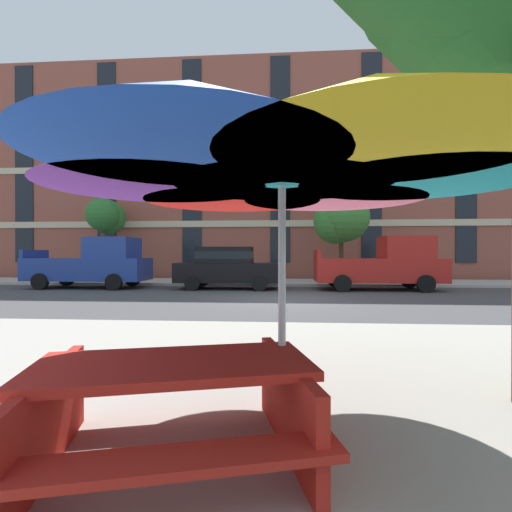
% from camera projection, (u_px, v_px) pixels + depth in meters
% --- Properties ---
extents(ground_plane, '(120.00, 120.00, 0.00)m').
position_uv_depth(ground_plane, '(278.00, 300.00, 11.88)').
color(ground_plane, '#424244').
extents(sidewalk_near_patio, '(56.00, 9.00, 0.12)m').
position_uv_depth(sidewalk_near_patio, '(264.00, 435.00, 2.91)').
color(sidewalk_near_patio, '#9E998E').
rests_on(sidewalk_near_patio, ground).
extents(sidewalk_far, '(56.00, 3.60, 0.12)m').
position_uv_depth(sidewalk_far, '(280.00, 282.00, 18.66)').
color(sidewalk_far, '#B2ADA3').
rests_on(sidewalk_far, ground).
extents(apartment_building, '(45.33, 12.08, 12.80)m').
position_uv_depth(apartment_building, '(281.00, 186.00, 26.80)').
color(apartment_building, '#934C3D').
rests_on(apartment_building, ground).
extents(pickup_blue, '(5.10, 2.12, 2.20)m').
position_uv_depth(pickup_blue, '(94.00, 264.00, 16.15)').
color(pickup_blue, navy).
rests_on(pickup_blue, ground).
extents(sedan_black, '(4.40, 1.98, 1.78)m').
position_uv_depth(sedan_black, '(227.00, 267.00, 15.73)').
color(sedan_black, black).
rests_on(sedan_black, ground).
extents(pickup_red, '(5.10, 2.12, 2.20)m').
position_uv_depth(pickup_red, '(384.00, 265.00, 15.26)').
color(pickup_red, '#B21E19').
rests_on(pickup_red, ground).
extents(street_tree_left, '(1.82, 2.46, 4.44)m').
position_uv_depth(street_tree_left, '(106.00, 217.00, 19.89)').
color(street_tree_left, brown).
rests_on(street_tree_left, ground).
extents(street_tree_middle, '(2.69, 2.48, 4.49)m').
position_uv_depth(street_tree_middle, '(341.00, 218.00, 18.05)').
color(street_tree_middle, '#4C3823').
rests_on(street_tree_middle, ground).
extents(patio_umbrella, '(3.80, 3.53, 2.53)m').
position_uv_depth(patio_umbrella, '(282.00, 157.00, 2.88)').
color(patio_umbrella, silver).
rests_on(patio_umbrella, ground).
extents(picnic_table, '(2.13, 1.93, 0.77)m').
position_uv_depth(picnic_table, '(174.00, 403.00, 2.46)').
color(picnic_table, red).
rests_on(picnic_table, ground).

